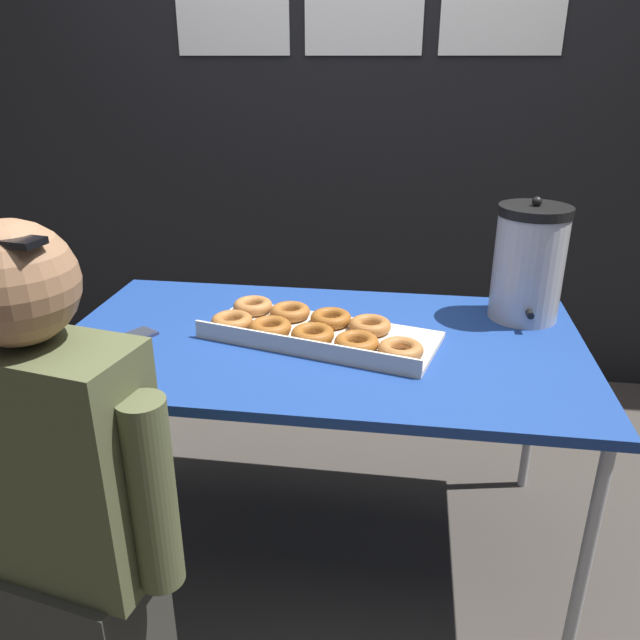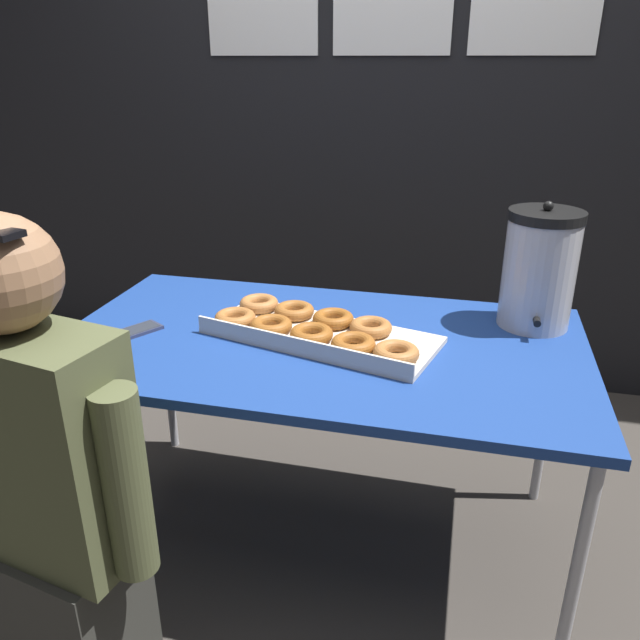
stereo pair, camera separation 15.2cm
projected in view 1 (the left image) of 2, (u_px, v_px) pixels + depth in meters
The scene contains 7 objects.
ground_plane at pixel (320, 535), 2.06m from camera, with size 12.00×12.00×0.00m, color #3D3833.
back_wall at pixel (363, 73), 2.70m from camera, with size 6.00×0.11×2.79m.
folding_table at pixel (320, 352), 1.80m from camera, with size 1.49×0.83×0.71m.
donut_box at pixel (315, 329), 1.79m from camera, with size 0.71×0.43×0.05m.
coffee_urn at pixel (529, 263), 1.87m from camera, with size 0.21×0.24×0.37m.
cell_phone at pixel (132, 337), 1.78m from camera, with size 0.13×0.15×0.01m.
person_seated at pixel (60, 512), 1.30m from camera, with size 0.55×0.29×1.20m.
Camera 1 is at (0.23, -1.60, 1.46)m, focal length 35.00 mm.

